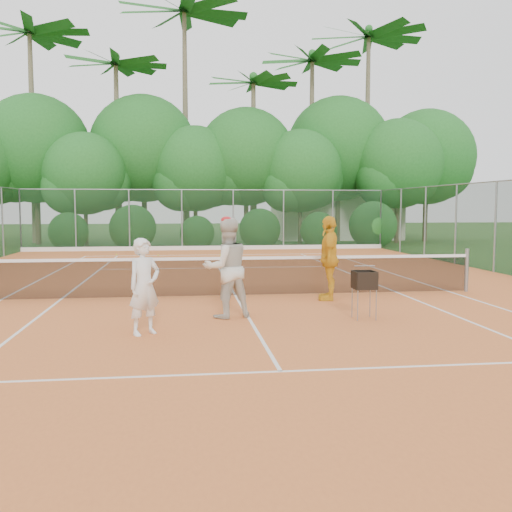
{
  "coord_description": "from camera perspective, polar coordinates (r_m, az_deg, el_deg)",
  "views": [
    {
      "loc": [
        -1.27,
        -13.66,
        2.2
      ],
      "look_at": [
        0.34,
        -1.2,
        1.1
      ],
      "focal_mm": 40.0,
      "sensor_mm": 36.0,
      "label": 1
    }
  ],
  "objects": [
    {
      "name": "player_white",
      "position": [
        9.84,
        -11.1,
        -3.01
      ],
      "size": [
        0.72,
        0.68,
        1.65
      ],
      "primitive_type": "imported",
      "rotation": [
        0.0,
        0.0,
        0.65
      ],
      "color": "silver",
      "rests_on": "clay_court"
    },
    {
      "name": "tennis_net",
      "position": [
        13.82,
        -2.06,
        -1.93
      ],
      "size": [
        11.97,
        0.1,
        1.1
      ],
      "color": "gray",
      "rests_on": "clay_court"
    },
    {
      "name": "court_markings",
      "position": [
        13.89,
        -2.05,
        -4.02
      ],
      "size": [
        11.03,
        23.83,
        0.01
      ],
      "color": "white",
      "rests_on": "clay_court"
    },
    {
      "name": "club_building",
      "position": [
        39.04,
        7.89,
        3.93
      ],
      "size": [
        8.0,
        5.0,
        3.0
      ],
      "primitive_type": "cube",
      "color": "beige",
      "rests_on": "ground"
    },
    {
      "name": "stray_ball_a",
      "position": [
        26.06,
        -13.78,
        0.13
      ],
      "size": [
        0.07,
        0.07,
        0.07
      ],
      "primitive_type": "sphere",
      "color": "yellow",
      "rests_on": "clay_court"
    },
    {
      "name": "player_center_grp",
      "position": [
        11.13,
        -2.95,
        -1.19
      ],
      "size": [
        1.12,
        0.98,
        1.98
      ],
      "color": "beige",
      "rests_on": "clay_court"
    },
    {
      "name": "ground",
      "position": [
        13.89,
        -2.05,
        -4.11
      ],
      "size": [
        120.0,
        120.0,
        0.0
      ],
      "primitive_type": "plane",
      "color": "#264C1B",
      "rests_on": "ground"
    },
    {
      "name": "ball_hopper",
      "position": [
        11.2,
        10.78,
        -2.47
      ],
      "size": [
        0.41,
        0.41,
        0.93
      ],
      "rotation": [
        0.0,
        0.0,
        -0.38
      ],
      "color": "gray",
      "rests_on": "clay_court"
    },
    {
      "name": "stray_ball_c",
      "position": [
        25.23,
        -3.58,
        0.11
      ],
      "size": [
        0.07,
        0.07,
        0.07
      ],
      "primitive_type": "sphere",
      "color": "#BDD030",
      "rests_on": "clay_court"
    },
    {
      "name": "stray_ball_b",
      "position": [
        25.38,
        -9.75,
        0.08
      ],
      "size": [
        0.07,
        0.07,
        0.07
      ],
      "primitive_type": "sphere",
      "color": "#CBD932",
      "rests_on": "clay_court"
    },
    {
      "name": "clay_court",
      "position": [
        13.89,
        -2.05,
        -4.07
      ],
      "size": [
        18.0,
        36.0,
        0.02
      ],
      "primitive_type": "cube",
      "color": "orange",
      "rests_on": "ground"
    },
    {
      "name": "fence_back",
      "position": [
        28.69,
        -4.85,
        3.63
      ],
      "size": [
        18.07,
        0.07,
        3.0
      ],
      "color": "#19381E",
      "rests_on": "clay_court"
    },
    {
      "name": "tropical_treeline",
      "position": [
        34.11,
        -2.85,
        9.9
      ],
      "size": [
        32.1,
        8.49,
        15.03
      ],
      "color": "brown",
      "rests_on": "ground"
    },
    {
      "name": "player_yellow",
      "position": [
        13.34,
        7.31,
        -0.2
      ],
      "size": [
        0.75,
        1.23,
        1.96
      ],
      "primitive_type": "imported",
      "rotation": [
        0.0,
        0.0,
        -1.83
      ],
      "color": "gold",
      "rests_on": "clay_court"
    }
  ]
}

